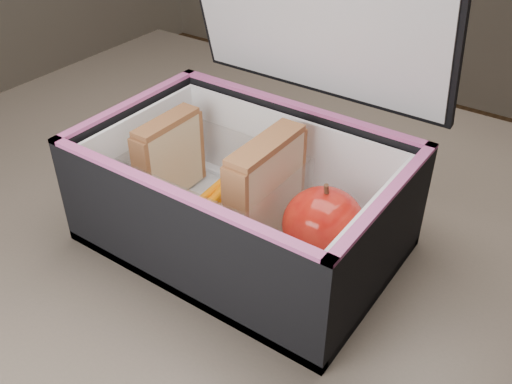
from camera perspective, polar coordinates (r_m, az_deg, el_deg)
kitchen_table at (r=0.72m, az=4.44°, el=-9.16°), size 1.20×0.80×0.75m
lunch_bag at (r=0.60m, az=-1.08°, el=0.52°), size 0.32×0.27×0.32m
plastic_tub at (r=0.63m, az=-4.05°, el=0.53°), size 0.18×0.13×0.07m
sandwich_left at (r=0.66m, az=-8.65°, el=3.48°), size 0.02×0.09×0.10m
sandwich_right at (r=0.59m, az=0.98°, el=0.27°), size 0.03×0.10×0.11m
carrot_sticks at (r=0.64m, az=-4.40°, el=-0.81°), size 0.04×0.12×0.03m
paper_napkin at (r=0.60m, az=6.36°, el=-6.15°), size 0.09×0.09×0.01m
red_apple at (r=0.57m, az=6.76°, el=-3.29°), size 0.08×0.08×0.09m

